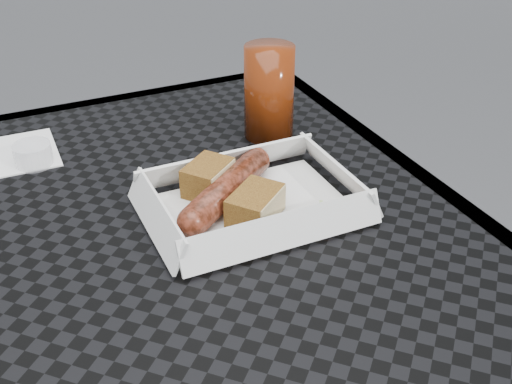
% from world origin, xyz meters
% --- Properties ---
extents(patio_table, '(0.80, 0.80, 0.74)m').
position_xyz_m(patio_table, '(0.00, 0.00, 0.67)').
color(patio_table, black).
rests_on(patio_table, ground).
extents(food_tray, '(0.22, 0.15, 0.00)m').
position_xyz_m(food_tray, '(0.15, -0.00, 0.75)').
color(food_tray, white).
rests_on(food_tray, patio_table).
extents(bratwurst, '(0.16, 0.13, 0.04)m').
position_xyz_m(bratwurst, '(0.13, 0.02, 0.77)').
color(bratwurst, maroon).
rests_on(bratwurst, food_tray).
extents(bread_near, '(0.07, 0.07, 0.04)m').
position_xyz_m(bread_near, '(0.12, 0.05, 0.77)').
color(bread_near, brown).
rests_on(bread_near, food_tray).
extents(bread_far, '(0.08, 0.08, 0.03)m').
position_xyz_m(bread_far, '(0.15, -0.03, 0.77)').
color(bread_far, brown).
rests_on(bread_far, food_tray).
extents(veg_garnish, '(0.03, 0.03, 0.00)m').
position_xyz_m(veg_garnish, '(0.22, -0.05, 0.75)').
color(veg_garnish, '#ED400A').
rests_on(veg_garnish, food_tray).
extents(napkin, '(0.12, 0.12, 0.00)m').
position_xyz_m(napkin, '(-0.09, 0.26, 0.75)').
color(napkin, white).
rests_on(napkin, patio_table).
extents(condiment_cup_empty, '(0.05, 0.05, 0.03)m').
position_xyz_m(condiment_cup_empty, '(-0.07, 0.22, 0.76)').
color(condiment_cup_empty, silver).
rests_on(condiment_cup_empty, patio_table).
extents(drink_glass, '(0.07, 0.07, 0.13)m').
position_xyz_m(drink_glass, '(0.26, 0.16, 0.81)').
color(drink_glass, '#5A1D07').
rests_on(drink_glass, patio_table).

